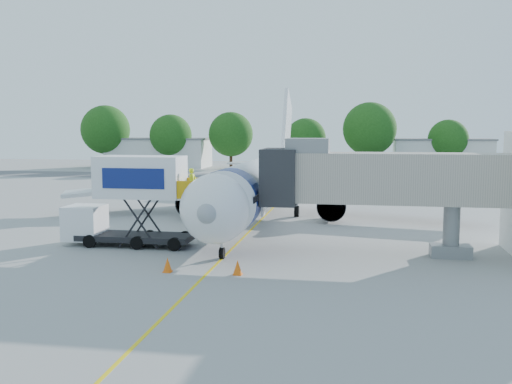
% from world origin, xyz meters
% --- Properties ---
extents(ground, '(160.00, 160.00, 0.00)m').
position_xyz_m(ground, '(0.00, 0.00, 0.00)').
color(ground, '#969693').
rests_on(ground, ground).
extents(guidance_line, '(0.15, 70.00, 0.01)m').
position_xyz_m(guidance_line, '(0.00, 0.00, 0.01)').
color(guidance_line, yellow).
rests_on(guidance_line, ground).
extents(taxiway_strip, '(120.00, 10.00, 0.01)m').
position_xyz_m(taxiway_strip, '(0.00, 42.00, 0.00)').
color(taxiway_strip, '#59595B').
rests_on(taxiway_strip, ground).
extents(aircraft, '(34.17, 37.73, 11.35)m').
position_xyz_m(aircraft, '(0.00, 4.12, 2.95)').
color(aircraft, silver).
rests_on(aircraft, ground).
extents(jet_bridge, '(13.90, 3.20, 6.60)m').
position_xyz_m(jet_bridge, '(7.99, -7.00, 4.34)').
color(jet_bridge, '#ACA393').
rests_on(jet_bridge, ground).
extents(catering_hiloader, '(8.50, 2.44, 5.50)m').
position_xyz_m(catering_hiloader, '(-6.27, -7.00, 2.76)').
color(catering_hiloader, black).
rests_on(catering_hiloader, ground).
extents(ground_tug, '(3.92, 2.67, 1.43)m').
position_xyz_m(ground_tug, '(-0.58, -17.22, 0.75)').
color(ground_tug, white).
rests_on(ground_tug, ground).
extents(safety_cone_a, '(0.47, 0.47, 0.74)m').
position_xyz_m(safety_cone_a, '(-2.03, -12.81, 0.36)').
color(safety_cone_a, '#E75A0C').
rests_on(safety_cone_a, ground).
extents(safety_cone_b, '(0.47, 0.47, 0.74)m').
position_xyz_m(safety_cone_b, '(1.54, -12.73, 0.36)').
color(safety_cone_b, '#E75A0C').
rests_on(safety_cone_b, ground).
extents(outbuilding_left, '(18.40, 8.40, 5.30)m').
position_xyz_m(outbuilding_left, '(-28.00, 60.00, 2.66)').
color(outbuilding_left, silver).
rests_on(outbuilding_left, ground).
extents(outbuilding_right, '(16.40, 7.40, 5.30)m').
position_xyz_m(outbuilding_right, '(22.00, 62.00, 2.66)').
color(outbuilding_right, silver).
rests_on(outbuilding_right, ground).
extents(tree_a, '(8.76, 8.76, 11.17)m').
position_xyz_m(tree_a, '(-37.09, 57.50, 6.78)').
color(tree_a, '#382314').
rests_on(tree_a, ground).
extents(tree_b, '(7.44, 7.44, 9.49)m').
position_xyz_m(tree_b, '(-24.86, 57.44, 5.76)').
color(tree_b, '#382314').
rests_on(tree_b, ground).
extents(tree_c, '(7.75, 7.75, 9.89)m').
position_xyz_m(tree_c, '(-14.14, 58.11, 6.00)').
color(tree_c, '#382314').
rests_on(tree_c, ground).
extents(tree_d, '(6.89, 6.89, 8.78)m').
position_xyz_m(tree_d, '(-1.04, 57.88, 5.33)').
color(tree_d, '#382314').
rests_on(tree_d, ground).
extents(tree_e, '(8.96, 8.96, 11.43)m').
position_xyz_m(tree_e, '(9.64, 58.44, 6.94)').
color(tree_e, '#382314').
rests_on(tree_e, ground).
extents(tree_f, '(6.69, 6.69, 8.53)m').
position_xyz_m(tree_f, '(22.61, 60.10, 5.17)').
color(tree_f, '#382314').
rests_on(tree_f, ground).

